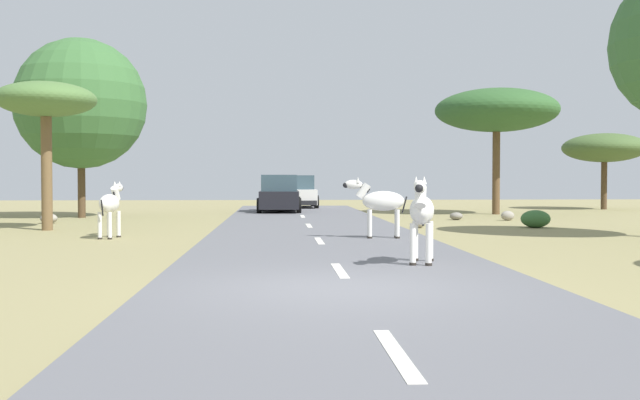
# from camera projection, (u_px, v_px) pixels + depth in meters

# --- Properties ---
(ground_plane) EXTENTS (90.00, 90.00, 0.00)m
(ground_plane) POSITION_uv_depth(u_px,v_px,m) (338.00, 291.00, 10.63)
(ground_plane) COLOR #8E8456
(road) EXTENTS (6.00, 64.00, 0.05)m
(road) POSITION_uv_depth(u_px,v_px,m) (352.00, 290.00, 10.64)
(road) COLOR slate
(road) RESTS_ON ground_plane
(lane_markings) EXTENTS (0.16, 56.00, 0.01)m
(lane_markings) POSITION_uv_depth(u_px,v_px,m) (359.00, 299.00, 9.64)
(lane_markings) COLOR silver
(lane_markings) RESTS_ON road
(zebra_0) EXTENTS (0.71, 1.69, 1.62)m
(zebra_0) POSITION_uv_depth(u_px,v_px,m) (422.00, 212.00, 13.61)
(zebra_0) COLOR silver
(zebra_0) RESTS_ON road
(zebra_1) EXTENTS (0.56, 1.64, 1.55)m
(zebra_1) POSITION_uv_depth(u_px,v_px,m) (110.00, 204.00, 20.11)
(zebra_1) COLOR silver
(zebra_1) RESTS_ON ground_plane
(zebra_2) EXTENTS (1.71, 0.52, 1.61)m
(zebra_2) POSITION_uv_depth(u_px,v_px,m) (380.00, 202.00, 19.51)
(zebra_2) COLOR silver
(zebra_2) RESTS_ON road
(car_0) EXTENTS (2.11, 4.38, 1.74)m
(car_0) POSITION_uv_depth(u_px,v_px,m) (298.00, 193.00, 40.34)
(car_0) COLOR white
(car_0) RESTS_ON road
(car_1) EXTENTS (2.07, 4.37, 1.74)m
(car_1) POSITION_uv_depth(u_px,v_px,m) (279.00, 195.00, 34.91)
(car_1) COLOR black
(car_1) RESTS_ON road
(tree_0) EXTENTS (3.09, 3.09, 4.63)m
(tree_0) POSITION_uv_depth(u_px,v_px,m) (46.00, 102.00, 23.03)
(tree_0) COLOR brown
(tree_0) RESTS_ON ground_plane
(tree_2) EXTENTS (5.35, 5.35, 7.37)m
(tree_2) POSITION_uv_depth(u_px,v_px,m) (81.00, 104.00, 30.37)
(tree_2) COLOR #4C3823
(tree_2) RESTS_ON ground_plane
(tree_5) EXTENTS (4.31, 4.31, 3.98)m
(tree_5) POSITION_uv_depth(u_px,v_px,m) (604.00, 148.00, 38.63)
(tree_5) COLOR #4C3823
(tree_5) RESTS_ON ground_plane
(tree_7) EXTENTS (5.53, 5.53, 5.66)m
(tree_7) POSITION_uv_depth(u_px,v_px,m) (497.00, 111.00, 33.28)
(tree_7) COLOR brown
(tree_7) RESTS_ON ground_plane
(bush_1) EXTENTS (0.97, 0.87, 0.58)m
(bush_1) POSITION_uv_depth(u_px,v_px,m) (536.00, 219.00, 24.36)
(bush_1) COLOR #386633
(bush_1) RESTS_ON ground_plane
(rock_0) EXTENTS (0.39, 0.40, 0.30)m
(rock_0) POSITION_uv_depth(u_px,v_px,m) (419.00, 223.00, 24.23)
(rock_0) COLOR gray
(rock_0) RESTS_ON ground_plane
(rock_1) EXTENTS (0.51, 0.37, 0.37)m
(rock_1) POSITION_uv_depth(u_px,v_px,m) (508.00, 216.00, 28.48)
(rock_1) COLOR gray
(rock_1) RESTS_ON ground_plane
(rock_2) EXTENTS (0.60, 0.66, 0.36)m
(rock_2) POSITION_uv_depth(u_px,v_px,m) (49.00, 218.00, 26.69)
(rock_2) COLOR gray
(rock_2) RESTS_ON ground_plane
(rock_3) EXTENTS (0.51, 0.47, 0.30)m
(rock_3) POSITION_uv_depth(u_px,v_px,m) (456.00, 216.00, 28.90)
(rock_3) COLOR gray
(rock_3) RESTS_ON ground_plane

